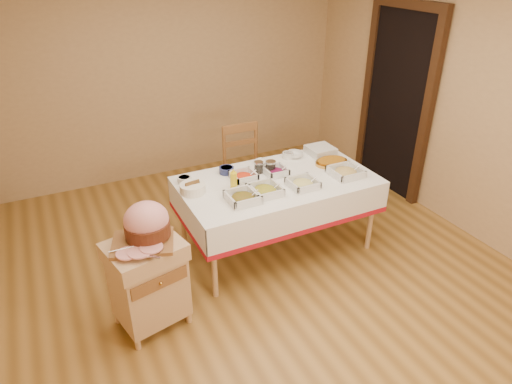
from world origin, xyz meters
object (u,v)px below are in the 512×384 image
(bread_basket, at_px, (193,188))
(brass_platter, at_px, (331,162))
(preserve_jar_right, at_px, (271,168))
(mustard_bottle, at_px, (234,180))
(butcher_cart, at_px, (148,280))
(dining_chair, at_px, (246,169))
(ham_on_board, at_px, (146,225))
(plate_stack, at_px, (321,150))
(dining_table, at_px, (277,195))
(preserve_jar_left, at_px, (259,168))

(bread_basket, height_order, brass_platter, bread_basket)
(preserve_jar_right, relative_size, mustard_bottle, 0.66)
(mustard_bottle, distance_m, brass_platter, 1.09)
(butcher_cart, relative_size, mustard_bottle, 3.91)
(brass_platter, bearing_deg, dining_chair, 129.35)
(butcher_cart, height_order, ham_on_board, ham_on_board)
(preserve_jar_right, distance_m, plate_stack, 0.71)
(dining_table, distance_m, preserve_jar_right, 0.26)
(dining_chair, height_order, plate_stack, dining_chair)
(dining_chair, relative_size, preserve_jar_right, 7.79)
(mustard_bottle, bearing_deg, bread_basket, 166.21)
(preserve_jar_left, bearing_deg, butcher_cart, -151.44)
(butcher_cart, xyz_separation_m, ham_on_board, (0.05, 0.04, 0.46))
(dining_chair, distance_m, preserve_jar_right, 0.73)
(dining_table, height_order, bread_basket, bread_basket)
(dining_table, distance_m, butcher_cart, 1.48)
(preserve_jar_left, bearing_deg, brass_platter, -11.07)
(ham_on_board, height_order, mustard_bottle, ham_on_board)
(plate_stack, bearing_deg, preserve_jar_right, -165.10)
(butcher_cart, height_order, dining_chair, dining_chair)
(butcher_cart, relative_size, plate_stack, 2.92)
(butcher_cart, xyz_separation_m, mustard_bottle, (0.95, 0.51, 0.42))
(butcher_cart, bearing_deg, preserve_jar_left, 28.56)
(ham_on_board, bearing_deg, brass_platter, 14.75)
(preserve_jar_right, bearing_deg, brass_platter, -6.77)
(preserve_jar_right, distance_m, bread_basket, 0.80)
(ham_on_board, distance_m, preserve_jar_left, 1.42)
(plate_stack, distance_m, brass_platter, 0.26)
(mustard_bottle, relative_size, bread_basket, 0.86)
(preserve_jar_left, bearing_deg, preserve_jar_right, -36.09)
(ham_on_board, relative_size, bread_basket, 2.07)
(preserve_jar_right, xyz_separation_m, mustard_bottle, (-0.44, -0.13, 0.03))
(ham_on_board, bearing_deg, butcher_cart, -141.97)
(dining_table, height_order, ham_on_board, ham_on_board)
(dining_chair, xyz_separation_m, preserve_jar_left, (-0.14, -0.59, 0.30))
(butcher_cart, height_order, plate_stack, plate_stack)
(ham_on_board, height_order, preserve_jar_right, ham_on_board)
(butcher_cart, distance_m, mustard_bottle, 1.16)
(mustard_bottle, height_order, brass_platter, mustard_bottle)
(ham_on_board, relative_size, mustard_bottle, 2.41)
(mustard_bottle, xyz_separation_m, plate_stack, (1.13, 0.31, -0.05))
(dining_table, relative_size, ham_on_board, 3.88)
(mustard_bottle, bearing_deg, preserve_jar_right, 16.04)
(dining_table, distance_m, preserve_jar_left, 0.31)
(dining_table, relative_size, preserve_jar_right, 14.29)
(preserve_jar_right, bearing_deg, plate_stack, 14.90)
(butcher_cart, distance_m, preserve_jar_left, 1.53)
(butcher_cart, relative_size, dining_chair, 0.76)
(dining_chair, distance_m, plate_stack, 0.85)
(brass_platter, bearing_deg, bread_basket, 178.51)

